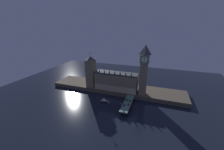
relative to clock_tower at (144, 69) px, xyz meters
The scene contains 15 objects.
ground_plane 69.10m from the clock_tower, 149.13° to the right, with size 400.00×400.00×0.00m, color black.
embankment 62.81m from the clock_tower, 164.43° to the left, with size 220.00×42.00×6.24m.
parliament_hall 49.06m from the clock_tower, behind, with size 67.27×18.42×34.01m.
clock_tower is the anchor object (origin of this frame).
victoria_tower 86.68m from the clock_tower, behind, with size 13.89×13.89×57.22m.
bridge 54.49m from the clock_tower, 115.42° to the right, with size 10.48×46.00×5.88m.
car_northbound_lead 50.04m from the clock_tower, 123.75° to the right, with size 1.96×4.80×1.42m.
car_northbound_trail 58.35m from the clock_tower, 113.58° to the right, with size 2.00×4.67×1.46m.
car_southbound_lead 54.94m from the clock_tower, 109.25° to the right, with size 1.88×4.18×1.44m.
car_southbound_trail 49.19m from the clock_tower, 115.19° to the right, with size 1.95×3.81×1.55m.
pedestrian_near_rail 60.82m from the clock_tower, 114.78° to the right, with size 0.38×0.38×1.85m.
pedestrian_mid_walk 49.86m from the clock_tower, 109.55° to the right, with size 0.38×0.38×1.58m.
pedestrian_far_rail 49.81m from the clock_tower, 129.09° to the right, with size 0.38×0.38×1.72m.
street_lamp_near 61.72m from the clock_tower, 113.38° to the right, with size 1.34×0.60×6.81m.
boat_upstream 72.85m from the clock_tower, 147.41° to the right, with size 11.10×6.01×4.74m.
Camera 1 is at (62.91, -163.32, 101.78)m, focal length 22.00 mm.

